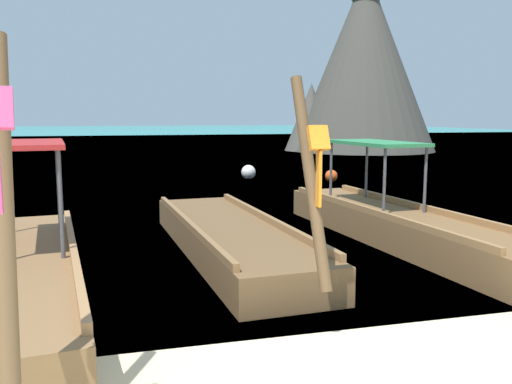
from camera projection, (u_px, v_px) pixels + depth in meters
name	position (u px, v px, depth m)	size (l,w,h in m)	color
sea_water	(129.00, 135.00, 62.76)	(120.00, 120.00, 0.00)	teal
longtail_boat_pink_ribbon	(31.00, 275.00, 6.13)	(1.59, 6.11, 2.67)	brown
longtail_boat_orange_ribbon	(230.00, 238.00, 8.38)	(1.71, 6.30, 2.56)	brown
longtail_boat_turquoise_ribbon	(398.00, 224.00, 9.12)	(1.64, 6.81, 2.68)	brown
karst_rock	(362.00, 63.00, 32.99)	(9.12, 8.79, 10.95)	#47443D
mooring_buoy_near	(248.00, 172.00, 18.33)	(0.49, 0.49, 0.49)	white
mooring_buoy_far	(331.00, 176.00, 17.51)	(0.40, 0.40, 0.40)	#EA5119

